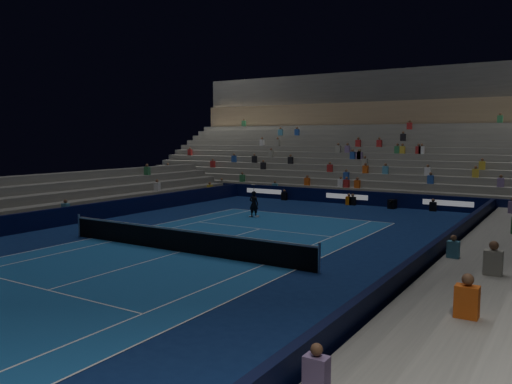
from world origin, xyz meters
The scene contains 9 objects.
ground centered at (0.00, 0.00, 0.00)m, with size 90.00×90.00×0.00m, color #0D2152.
court_surface centered at (0.00, 0.00, 0.01)m, with size 10.97×23.77×0.01m, color #1B5394.
sponsor_barrier_far centered at (0.00, 18.50, 0.50)m, with size 44.00×0.25×1.00m, color black.
sponsor_barrier_east centered at (9.70, 0.00, 0.50)m, with size 0.25×37.00×1.00m, color black.
sponsor_barrier_west centered at (-9.70, 0.00, 0.50)m, with size 0.25×37.00×1.00m, color black.
grandstand_main centered at (0.00, 27.90, 3.38)m, with size 44.00×15.20×11.20m.
tennis_net centered at (0.00, 0.00, 0.50)m, with size 12.90×0.10×1.10m.
tennis_player centered at (-2.42, 9.62, 0.80)m, with size 0.58×0.38×1.60m, color black.
broadcast_camera centered at (3.52, 17.78, 0.32)m, with size 0.53×0.95×0.61m.
Camera 1 is at (13.90, -16.19, 4.80)m, focal length 35.84 mm.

